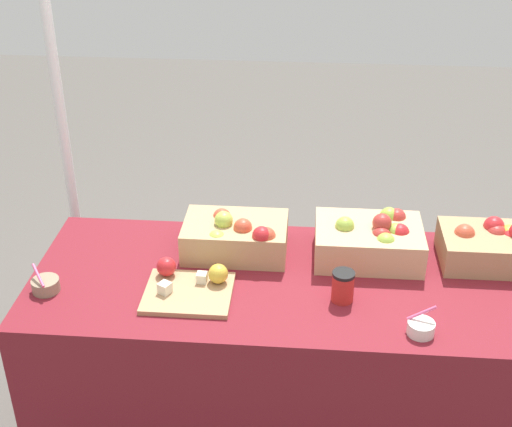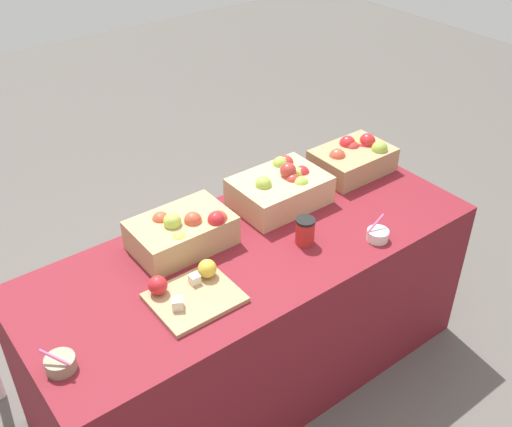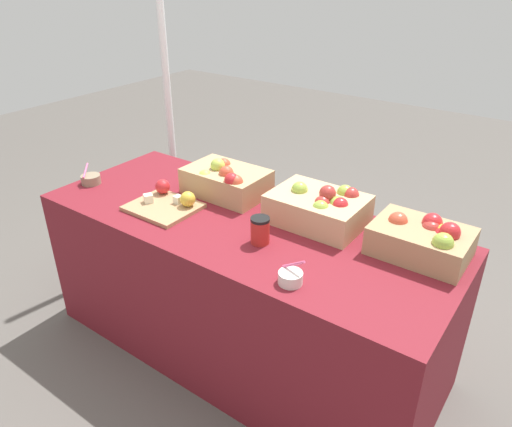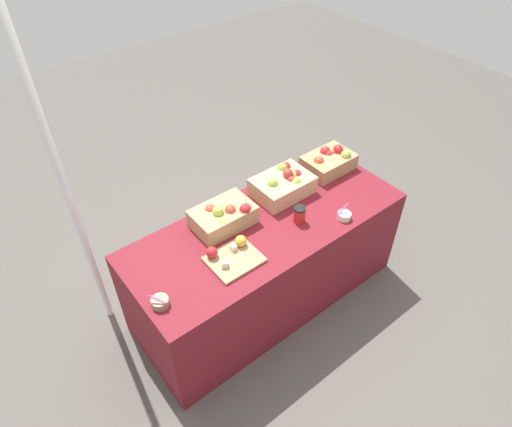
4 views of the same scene
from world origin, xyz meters
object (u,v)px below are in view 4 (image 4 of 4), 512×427
(apple_crate_right, at_px, (224,216))
(cutting_board_front, at_px, (232,255))
(sample_bowl_near, at_px, (344,216))
(sample_bowl_mid, at_px, (160,302))
(apple_crate_middle, at_px, (283,184))
(tent_pole, at_px, (67,192))
(apple_crate_left, at_px, (329,161))
(coffee_cup, at_px, (299,214))

(apple_crate_right, distance_m, cutting_board_front, 0.31)
(sample_bowl_near, xyz_separation_m, sample_bowl_mid, (-1.29, 0.13, 0.00))
(cutting_board_front, bearing_deg, apple_crate_middle, 23.32)
(sample_bowl_mid, xyz_separation_m, tent_pole, (-0.13, 0.71, 0.38))
(apple_crate_left, distance_m, apple_crate_right, 0.96)
(apple_crate_middle, height_order, cutting_board_front, apple_crate_middle)
(cutting_board_front, distance_m, coffee_cup, 0.54)
(sample_bowl_mid, distance_m, tent_pole, 0.82)
(coffee_cup, height_order, tent_pole, tent_pole)
(apple_crate_left, bearing_deg, tent_pole, 167.36)
(apple_crate_middle, distance_m, apple_crate_right, 0.51)
(apple_crate_right, height_order, coffee_cup, apple_crate_right)
(cutting_board_front, distance_m, tent_pole, 1.00)
(sample_bowl_mid, bearing_deg, tent_pole, 100.39)
(sample_bowl_near, bearing_deg, apple_crate_left, 55.58)
(tent_pole, bearing_deg, coffee_cup, -30.21)
(apple_crate_right, xyz_separation_m, tent_pole, (-0.77, 0.40, 0.33))
(apple_crate_middle, distance_m, cutting_board_front, 0.71)
(cutting_board_front, xyz_separation_m, tent_pole, (-0.64, 0.67, 0.38))
(cutting_board_front, relative_size, sample_bowl_mid, 2.95)
(tent_pole, bearing_deg, cutting_board_front, -46.66)
(sample_bowl_near, bearing_deg, apple_crate_middle, 106.99)
(apple_crate_left, distance_m, coffee_cup, 0.63)
(apple_crate_left, height_order, tent_pole, tent_pole)
(sample_bowl_mid, height_order, tent_pole, tent_pole)
(apple_crate_left, xyz_separation_m, sample_bowl_near, (-0.31, -0.46, -0.05))
(apple_crate_middle, relative_size, sample_bowl_mid, 3.86)
(apple_crate_right, xyz_separation_m, coffee_cup, (0.40, -0.28, -0.01))
(apple_crate_right, height_order, cutting_board_front, apple_crate_right)
(tent_pole, bearing_deg, sample_bowl_mid, -79.61)
(apple_crate_right, bearing_deg, cutting_board_front, -116.95)
(apple_crate_left, xyz_separation_m, cutting_board_front, (-1.10, -0.28, -0.05))
(cutting_board_front, height_order, tent_pole, tent_pole)
(apple_crate_left, bearing_deg, coffee_cup, -152.41)
(apple_crate_middle, bearing_deg, sample_bowl_mid, -164.55)
(cutting_board_front, xyz_separation_m, sample_bowl_near, (0.78, -0.17, -0.00))
(apple_crate_middle, xyz_separation_m, sample_bowl_mid, (-1.15, -0.32, -0.05))
(apple_crate_right, bearing_deg, sample_bowl_near, -34.26)
(apple_crate_left, height_order, cutting_board_front, apple_crate_left)
(cutting_board_front, bearing_deg, apple_crate_right, 63.05)
(sample_bowl_mid, relative_size, coffee_cup, 0.91)
(apple_crate_left, height_order, coffee_cup, apple_crate_left)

